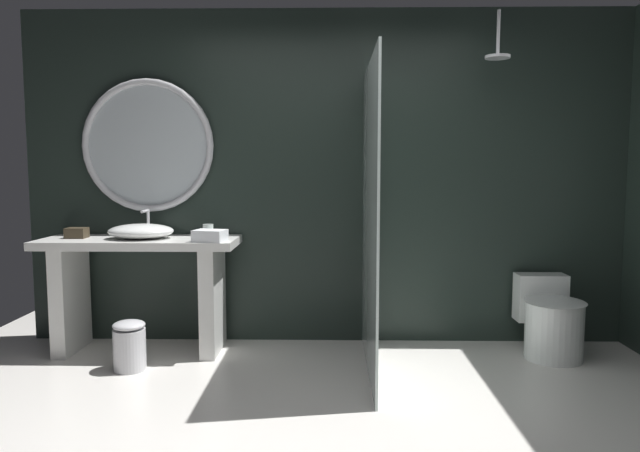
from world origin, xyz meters
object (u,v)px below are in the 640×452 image
(vessel_sink, at_px, (141,231))
(tissue_box, at_px, (77,233))
(tumbler_cup, at_px, (208,231))
(rain_shower_head, at_px, (498,52))
(folded_hand_towel, at_px, (210,236))
(waste_bin, at_px, (129,345))
(round_wall_mirror, at_px, (148,146))
(toilet, at_px, (550,321))

(vessel_sink, xyz_separation_m, tissue_box, (-0.49, 0.02, -0.02))
(vessel_sink, height_order, tumbler_cup, vessel_sink)
(vessel_sink, distance_m, tissue_box, 0.49)
(tissue_box, relative_size, rain_shower_head, 0.44)
(tissue_box, height_order, folded_hand_towel, folded_hand_towel)
(vessel_sink, bearing_deg, waste_bin, -85.43)
(tissue_box, xyz_separation_m, round_wall_mirror, (0.48, 0.25, 0.66))
(tissue_box, bearing_deg, folded_hand_towel, -10.29)
(folded_hand_towel, bearing_deg, waste_bin, -154.83)
(vessel_sink, xyz_separation_m, toilet, (3.03, -0.05, -0.65))
(vessel_sink, relative_size, rain_shower_head, 1.42)
(tumbler_cup, xyz_separation_m, toilet, (2.54, -0.11, -0.65))
(folded_hand_towel, bearing_deg, tissue_box, 169.71)
(waste_bin, bearing_deg, tissue_box, 140.53)
(tumbler_cup, height_order, round_wall_mirror, round_wall_mirror)
(rain_shower_head, bearing_deg, folded_hand_towel, -175.07)
(rain_shower_head, xyz_separation_m, folded_hand_towel, (-2.05, -0.18, -1.31))
(toilet, bearing_deg, folded_hand_towel, -177.19)
(round_wall_mirror, height_order, rain_shower_head, rain_shower_head)
(vessel_sink, relative_size, round_wall_mirror, 0.47)
(round_wall_mirror, distance_m, toilet, 3.32)
(tumbler_cup, relative_size, toilet, 0.17)
(vessel_sink, relative_size, waste_bin, 1.38)
(tumbler_cup, relative_size, rain_shower_head, 0.30)
(vessel_sink, relative_size, toilet, 0.78)
(tissue_box, height_order, toilet, tissue_box)
(toilet, xyz_separation_m, waste_bin, (-3.00, -0.36, -0.09))
(tumbler_cup, xyz_separation_m, folded_hand_towel, (0.06, -0.24, -0.01))
(vessel_sink, distance_m, round_wall_mirror, 0.69)
(vessel_sink, height_order, toilet, vessel_sink)
(waste_bin, xyz_separation_m, folded_hand_towel, (0.52, 0.24, 0.73))
(vessel_sink, bearing_deg, round_wall_mirror, 93.29)
(tumbler_cup, bearing_deg, round_wall_mirror, 157.81)
(vessel_sink, xyz_separation_m, tumbler_cup, (0.49, 0.07, -0.00))
(round_wall_mirror, bearing_deg, vessel_sink, -86.71)
(round_wall_mirror, relative_size, toilet, 1.67)
(rain_shower_head, distance_m, waste_bin, 3.30)
(tumbler_cup, height_order, tissue_box, tumbler_cup)
(rain_shower_head, height_order, waste_bin, rain_shower_head)
(toilet, distance_m, folded_hand_towel, 2.56)
(vessel_sink, bearing_deg, tumbler_cup, 7.82)
(toilet, bearing_deg, rain_shower_head, 172.65)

